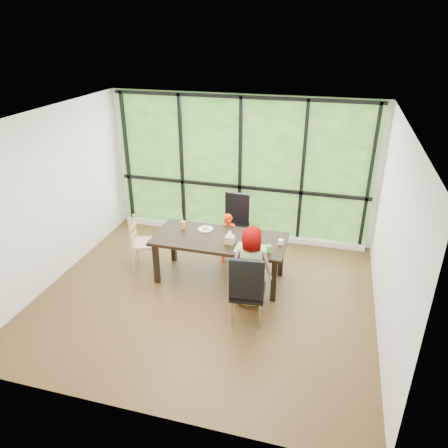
{
  "coord_description": "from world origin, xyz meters",
  "views": [
    {
      "loc": [
        1.69,
        -5.14,
        3.81
      ],
      "look_at": [
        0.17,
        0.43,
        1.05
      ],
      "focal_mm": 33.9,
      "sensor_mm": 36.0,
      "label": 1
    }
  ],
  "objects_px": {
    "chair_interior_leather": "(248,287)",
    "child_toddler": "(229,239)",
    "chair_window_leather": "(234,225)",
    "green_cup": "(269,249)",
    "plate_far": "(206,229)",
    "dining_table": "(220,259)",
    "plate_near": "(251,248)",
    "orange_cup": "(183,225)",
    "chair_end_beech": "(144,243)",
    "tissue_box": "(230,240)",
    "child_older": "(251,267)",
    "white_mug": "(281,242)"
  },
  "relations": [
    {
      "from": "chair_interior_leather",
      "to": "child_toddler",
      "type": "bearing_deg",
      "value": -71.84
    },
    {
      "from": "chair_window_leather",
      "to": "green_cup",
      "type": "height_order",
      "value": "chair_window_leather"
    },
    {
      "from": "plate_far",
      "to": "dining_table",
      "type": "bearing_deg",
      "value": -36.89
    },
    {
      "from": "plate_near",
      "to": "orange_cup",
      "type": "bearing_deg",
      "value": 162.37
    },
    {
      "from": "chair_end_beech",
      "to": "plate_near",
      "type": "distance_m",
      "value": 1.92
    },
    {
      "from": "chair_interior_leather",
      "to": "plate_near",
      "type": "xyz_separation_m",
      "value": [
        -0.12,
        0.7,
        0.22
      ]
    },
    {
      "from": "tissue_box",
      "to": "child_older",
      "type": "bearing_deg",
      "value": -43.72
    },
    {
      "from": "plate_far",
      "to": "green_cup",
      "type": "relative_size",
      "value": 2.05
    },
    {
      "from": "dining_table",
      "to": "plate_near",
      "type": "xyz_separation_m",
      "value": [
        0.54,
        -0.22,
        0.38
      ]
    },
    {
      "from": "dining_table",
      "to": "white_mug",
      "type": "xyz_separation_m",
      "value": [
        0.96,
        0.04,
        0.42
      ]
    },
    {
      "from": "child_toddler",
      "to": "orange_cup",
      "type": "distance_m",
      "value": 0.86
    },
    {
      "from": "child_older",
      "to": "green_cup",
      "type": "xyz_separation_m",
      "value": [
        0.21,
        0.27,
        0.18
      ]
    },
    {
      "from": "white_mug",
      "to": "tissue_box",
      "type": "xyz_separation_m",
      "value": [
        -0.76,
        -0.16,
        0.02
      ]
    },
    {
      "from": "chair_interior_leather",
      "to": "plate_near",
      "type": "distance_m",
      "value": 0.75
    },
    {
      "from": "child_toddler",
      "to": "dining_table",
      "type": "bearing_deg",
      "value": -104.41
    },
    {
      "from": "chair_end_beech",
      "to": "tissue_box",
      "type": "relative_size",
      "value": 6.59
    },
    {
      "from": "child_older",
      "to": "plate_near",
      "type": "relative_size",
      "value": 5.68
    },
    {
      "from": "chair_window_leather",
      "to": "tissue_box",
      "type": "height_order",
      "value": "chair_window_leather"
    },
    {
      "from": "white_mug",
      "to": "tissue_box",
      "type": "distance_m",
      "value": 0.78
    },
    {
      "from": "white_mug",
      "to": "chair_interior_leather",
      "type": "bearing_deg",
      "value": -107.21
    },
    {
      "from": "chair_end_beech",
      "to": "tissue_box",
      "type": "height_order",
      "value": "chair_end_beech"
    },
    {
      "from": "green_cup",
      "to": "tissue_box",
      "type": "distance_m",
      "value": 0.64
    },
    {
      "from": "white_mug",
      "to": "tissue_box",
      "type": "height_order",
      "value": "tissue_box"
    },
    {
      "from": "plate_near",
      "to": "tissue_box",
      "type": "relative_size",
      "value": 1.61
    },
    {
      "from": "dining_table",
      "to": "plate_near",
      "type": "bearing_deg",
      "value": -21.67
    },
    {
      "from": "child_toddler",
      "to": "orange_cup",
      "type": "height_order",
      "value": "child_toddler"
    },
    {
      "from": "orange_cup",
      "to": "white_mug",
      "type": "bearing_deg",
      "value": -4.63
    },
    {
      "from": "child_older",
      "to": "white_mug",
      "type": "bearing_deg",
      "value": -124.49
    },
    {
      "from": "chair_end_beech",
      "to": "child_toddler",
      "type": "bearing_deg",
      "value": -83.78
    },
    {
      "from": "child_older",
      "to": "plate_far",
      "type": "relative_size",
      "value": 5.21
    },
    {
      "from": "child_toddler",
      "to": "orange_cup",
      "type": "bearing_deg",
      "value": -164.17
    },
    {
      "from": "chair_end_beech",
      "to": "orange_cup",
      "type": "distance_m",
      "value": 0.76
    },
    {
      "from": "dining_table",
      "to": "orange_cup",
      "type": "xyz_separation_m",
      "value": [
        -0.67,
        0.17,
        0.44
      ]
    },
    {
      "from": "orange_cup",
      "to": "white_mug",
      "type": "height_order",
      "value": "orange_cup"
    },
    {
      "from": "child_toddler",
      "to": "plate_far",
      "type": "relative_size",
      "value": 3.77
    },
    {
      "from": "chair_window_leather",
      "to": "chair_interior_leather",
      "type": "bearing_deg",
      "value": -65.09
    },
    {
      "from": "child_older",
      "to": "tissue_box",
      "type": "xyz_separation_m",
      "value": [
        -0.42,
        0.4,
        0.18
      ]
    },
    {
      "from": "chair_end_beech",
      "to": "plate_far",
      "type": "xyz_separation_m",
      "value": [
        1.03,
        0.19,
        0.31
      ]
    },
    {
      "from": "plate_far",
      "to": "green_cup",
      "type": "bearing_deg",
      "value": -23.29
    },
    {
      "from": "chair_window_leather",
      "to": "child_toddler",
      "type": "relative_size",
      "value": 1.19
    },
    {
      "from": "child_older",
      "to": "plate_near",
      "type": "distance_m",
      "value": 0.34
    },
    {
      "from": "dining_table",
      "to": "plate_near",
      "type": "distance_m",
      "value": 0.7
    },
    {
      "from": "plate_near",
      "to": "child_older",
      "type": "bearing_deg",
      "value": -76.73
    },
    {
      "from": "chair_window_leather",
      "to": "tissue_box",
      "type": "relative_size",
      "value": 7.91
    },
    {
      "from": "green_cup",
      "to": "orange_cup",
      "type": "bearing_deg",
      "value": 164.04
    },
    {
      "from": "child_toddler",
      "to": "plate_near",
      "type": "xyz_separation_m",
      "value": [
        0.54,
        -0.78,
        0.3
      ]
    },
    {
      "from": "chair_interior_leather",
      "to": "orange_cup",
      "type": "height_order",
      "value": "chair_interior_leather"
    },
    {
      "from": "chair_interior_leather",
      "to": "child_older",
      "type": "distance_m",
      "value": 0.41
    },
    {
      "from": "chair_interior_leather",
      "to": "green_cup",
      "type": "xyz_separation_m",
      "value": [
        0.16,
        0.66,
        0.27
      ]
    },
    {
      "from": "chair_window_leather",
      "to": "child_older",
      "type": "xyz_separation_m",
      "value": [
        0.61,
        -1.46,
        0.08
      ]
    }
  ]
}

